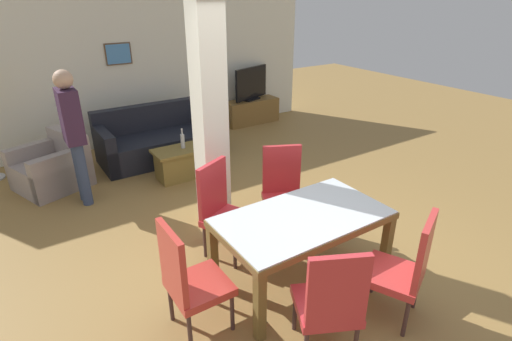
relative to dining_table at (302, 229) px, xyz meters
The scene contains 16 objects.
ground_plane 0.58m from the dining_table, ahead, with size 18.00×18.00×0.00m, color olive.
back_wall 4.84m from the dining_table, 90.01° to the left, with size 7.20×0.09×2.70m.
divider_pillar 1.63m from the dining_table, 97.38° to the left, with size 0.31×0.30×2.70m.
dining_table is the anchor object (origin of this frame).
dining_chair_head_left 1.15m from the dining_table, behind, with size 0.46×0.46×1.02m.
dining_chair_far_right 0.91m from the dining_table, 64.36° to the left, with size 0.61×0.61×1.02m.
dining_chair_far_left 0.92m from the dining_table, 115.47° to the left, with size 0.61×0.61×1.02m.
dining_chair_near_right 0.93m from the dining_table, 65.11° to the right, with size 0.61×0.61×1.02m.
dining_chair_near_left 0.90m from the dining_table, 116.13° to the right, with size 0.62×0.62×1.02m.
sofa 3.75m from the dining_table, 89.76° to the left, with size 1.95×0.90×0.85m.
armchair 3.91m from the dining_table, 115.20° to the left, with size 1.08×1.06×0.76m.
coffee_table 2.82m from the dining_table, 90.31° to the left, with size 0.78×0.47×0.46m.
bottle 2.82m from the dining_table, 89.06° to the left, with size 0.06×0.06×0.30m.
tv_stand 5.07m from the dining_table, 62.69° to the left, with size 1.16×0.40×0.50m.
tv_screen 5.07m from the dining_table, 62.69° to the left, with size 0.90×0.34×0.67m.
standing_person 3.17m from the dining_table, 116.38° to the left, with size 0.23×0.38×1.75m.
Camera 1 is at (-2.08, -2.38, 2.61)m, focal length 28.00 mm.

